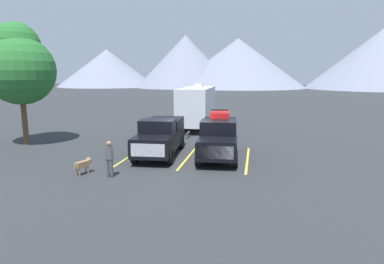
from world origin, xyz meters
name	(u,v)px	position (x,y,z in m)	size (l,w,h in m)	color
ground_plane	(186,159)	(0.00, 0.00, 0.00)	(240.00, 240.00, 0.00)	#2D3033
pickup_truck_a	(160,136)	(-1.63, 0.71, 1.09)	(2.37, 5.46, 2.08)	black
pickup_truck_b	(219,136)	(1.61, 0.92, 1.16)	(2.36, 5.53, 2.52)	black
lot_stripe_a	(133,154)	(-3.20, 0.58, 0.00)	(0.12, 5.50, 0.01)	gold
lot_stripe_b	(189,156)	(0.00, 0.58, 0.00)	(0.12, 5.50, 0.01)	gold
lot_stripe_c	(247,159)	(3.20, 0.58, 0.00)	(0.12, 5.50, 0.01)	gold
camper_trailer_a	(197,105)	(-1.26, 10.09, 1.94)	(2.54, 8.40, 3.67)	silver
person_a	(109,156)	(-2.65, -3.68, 0.94)	(0.36, 0.23, 1.63)	#3F3F42
dog	(84,163)	(-4.01, -3.43, 0.49)	(0.50, 0.93, 0.72)	olive
tree_a	(19,65)	(-10.99, 1.75, 5.06)	(4.25, 4.25, 7.67)	brown
mountain_ridge	(290,62)	(13.52, 92.48, 7.97)	(149.49, 45.09, 17.41)	gray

